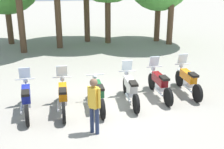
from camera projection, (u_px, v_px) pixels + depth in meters
ground_plane at (114, 104)px, 10.03m from camera, size 80.00×80.00×0.00m
motorcycle_0 at (26, 98)px, 9.20m from camera, size 0.62×2.19×1.37m
motorcycle_1 at (63, 96)px, 9.36m from camera, size 0.62×2.19×1.37m
motorcycle_2 at (98, 93)px, 9.60m from camera, size 0.62×2.19×0.99m
motorcycle_3 at (130, 89)px, 9.97m from camera, size 0.62×2.19×1.37m
motorcycle_4 at (159, 83)px, 10.45m from camera, size 0.62×2.19×1.37m
motorcycle_5 at (188, 80)px, 10.77m from camera, size 0.62×2.19×1.37m
person_0 at (94, 102)px, 7.89m from camera, size 0.37×0.31×1.63m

